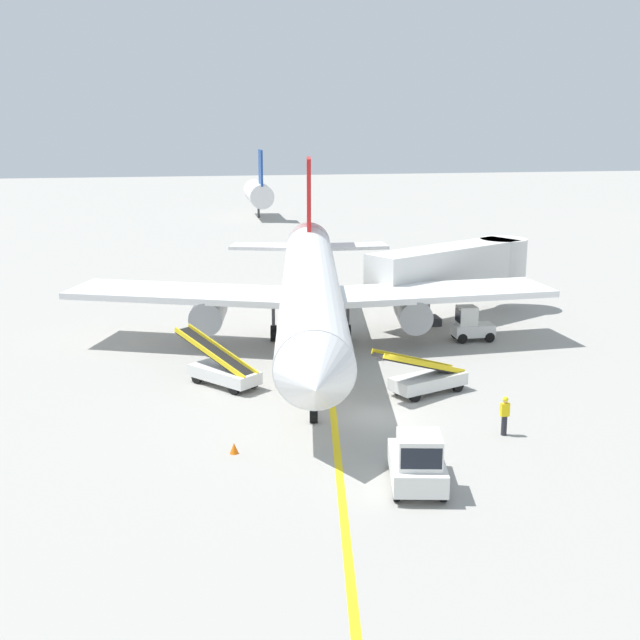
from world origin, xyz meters
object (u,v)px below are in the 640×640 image
object	(u,v)px
belt_loader_aft_hold	(223,370)
ground_crew_marshaller	(505,414)
safety_cone_nose_left	(234,448)
baggage_tug_near_wing	(471,325)
belt_loader_forward_hold	(426,378)
airliner	(311,290)
pushback_tug	(418,462)
jet_bridge	(460,265)
safety_cone_wingtip_left	(321,398)
safety_cone_nose_right	(474,329)

from	to	relation	value
belt_loader_aft_hold	ground_crew_marshaller	world-z (taller)	belt_loader_aft_hold
ground_crew_marshaller	safety_cone_nose_left	size ratio (longest dim) A/B	3.86
baggage_tug_near_wing	belt_loader_forward_hold	world-z (taller)	belt_loader_forward_hold
airliner	pushback_tug	bearing A→B (deg)	-87.64
airliner	belt_loader_forward_hold	distance (m)	10.26
pushback_tug	safety_cone_nose_left	distance (m)	7.63
jet_bridge	airliner	bearing A→B (deg)	-152.63
pushback_tug	safety_cone_wingtip_left	bearing A→B (deg)	100.97
pushback_tug	baggage_tug_near_wing	bearing A→B (deg)	65.04
safety_cone_wingtip_left	baggage_tug_near_wing	bearing A→B (deg)	41.22
safety_cone_nose_left	safety_cone_wingtip_left	size ratio (longest dim) A/B	1.00
belt_loader_forward_hold	belt_loader_aft_hold	distance (m)	10.03
baggage_tug_near_wing	belt_loader_forward_hold	size ratio (longest dim) A/B	0.47
pushback_tug	belt_loader_forward_hold	bearing A→B (deg)	71.35
airliner	baggage_tug_near_wing	xyz separation A→B (m)	(9.59, -0.12, -2.49)
jet_bridge	belt_loader_aft_hold	bearing A→B (deg)	-144.32
airliner	safety_cone_wingtip_left	world-z (taller)	airliner
jet_bridge	baggage_tug_near_wing	distance (m)	6.40
belt_loader_forward_hold	safety_cone_nose_right	xyz separation A→B (m)	(6.32, 10.63, -0.56)
airliner	belt_loader_forward_hold	xyz separation A→B (m)	(4.17, -9.00, -2.64)
jet_bridge	safety_cone_wingtip_left	world-z (taller)	jet_bridge
baggage_tug_near_wing	safety_cone_wingtip_left	bearing A→B (deg)	-138.78
baggage_tug_near_wing	safety_cone_nose_left	size ratio (longest dim) A/B	5.48
pushback_tug	belt_loader_aft_hold	bearing A→B (deg)	115.55
belt_loader_aft_hold	safety_cone_wingtip_left	xyz separation A→B (m)	(4.34, -3.40, -0.56)
belt_loader_forward_hold	safety_cone_nose_left	distance (m)	11.26
safety_cone_nose_left	ground_crew_marshaller	bearing A→B (deg)	0.12
airliner	safety_cone_wingtip_left	xyz separation A→B (m)	(-1.07, -9.46, -3.20)
baggage_tug_near_wing	belt_loader_aft_hold	size ratio (longest dim) A/B	0.52
pushback_tug	safety_cone_wingtip_left	world-z (taller)	pushback_tug
pushback_tug	ground_crew_marshaller	distance (m)	6.62
belt_loader_aft_hold	baggage_tug_near_wing	bearing A→B (deg)	21.60
safety_cone_wingtip_left	belt_loader_forward_hold	bearing A→B (deg)	5.01
jet_bridge	pushback_tug	size ratio (longest dim) A/B	3.19
airliner	ground_crew_marshaller	world-z (taller)	airliner
belt_loader_forward_hold	safety_cone_wingtip_left	distance (m)	5.29
safety_cone_nose_right	safety_cone_wingtip_left	distance (m)	16.02
belt_loader_forward_hold	pushback_tug	bearing A→B (deg)	-108.65
belt_loader_forward_hold	baggage_tug_near_wing	bearing A→B (deg)	58.61
jet_bridge	ground_crew_marshaller	xyz separation A→B (m)	(-5.00, -20.33, -2.63)
baggage_tug_near_wing	safety_cone_nose_left	distance (m)	21.03
ground_crew_marshaller	airliner	bearing A→B (deg)	111.54
pushback_tug	ground_crew_marshaller	world-z (taller)	pushback_tug
belt_loader_forward_hold	jet_bridge	bearing A→B (deg)	65.52
belt_loader_aft_hold	safety_cone_nose_right	world-z (taller)	belt_loader_aft_hold
pushback_tug	baggage_tug_near_wing	size ratio (longest dim) A/B	1.62
airliner	jet_bridge	xyz separation A→B (m)	(10.81, 5.60, 0.12)
belt_loader_forward_hold	safety_cone_nose_right	bearing A→B (deg)	59.28
airliner	safety_cone_nose_left	world-z (taller)	airliner
airliner	safety_cone_nose_right	xyz separation A→B (m)	(10.49, 1.64, -3.20)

